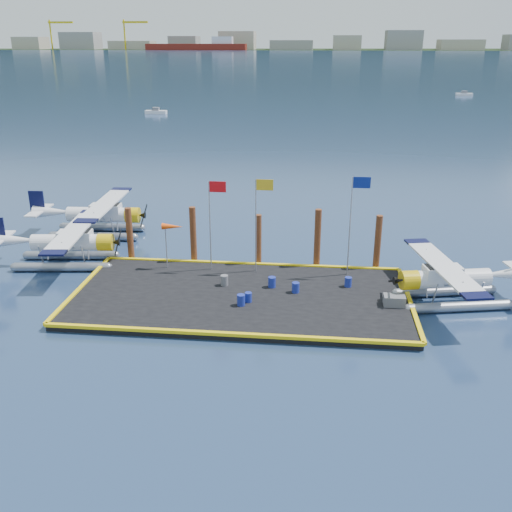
{
  "coord_description": "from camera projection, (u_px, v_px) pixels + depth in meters",
  "views": [
    {
      "loc": [
        4.2,
        -31.03,
        14.78
      ],
      "look_at": [
        0.7,
        2.0,
        2.14
      ],
      "focal_mm": 40.0,
      "sensor_mm": 36.0,
      "label": 1
    }
  ],
  "objects": [
    {
      "name": "ground",
      "position": [
        241.0,
        300.0,
        34.51
      ],
      "size": [
        4000.0,
        4000.0,
        0.0
      ],
      "primitive_type": "plane",
      "color": "#19324D",
      "rests_on": "ground"
    },
    {
      "name": "dock",
      "position": [
        241.0,
        297.0,
        34.44
      ],
      "size": [
        20.0,
        10.0,
        0.4
      ],
      "primitive_type": "cube",
      "color": "black",
      "rests_on": "ground"
    },
    {
      "name": "dock_bumpers",
      "position": [
        241.0,
        293.0,
        34.33
      ],
      "size": [
        20.25,
        10.25,
        0.18
      ],
      "primitive_type": null,
      "color": "yellow",
      "rests_on": "dock"
    },
    {
      "name": "far_backdrop",
      "position": [
        403.0,
        42.0,
        1622.47
      ],
      "size": [
        3050.0,
        2050.0,
        810.0
      ],
      "color": "black",
      "rests_on": "ground"
    },
    {
      "name": "seaplane_b",
      "position": [
        70.0,
        245.0,
        39.35
      ],
      "size": [
        8.92,
        9.84,
        3.48
      ],
      "rotation": [
        0.0,
        0.0,
        -1.46
      ],
      "color": "gray",
      "rests_on": "ground"
    },
    {
      "name": "seaplane_c",
      "position": [
        101.0,
        217.0,
        45.36
      ],
      "size": [
        9.22,
        10.16,
        3.61
      ],
      "rotation": [
        0.0,
        0.0,
        -1.52
      ],
      "color": "gray",
      "rests_on": "ground"
    },
    {
      "name": "seaplane_d",
      "position": [
        448.0,
        281.0,
        33.56
      ],
      "size": [
        8.67,
        9.44,
        3.34
      ],
      "rotation": [
        0.0,
        0.0,
        1.78
      ],
      "color": "gray",
      "rests_on": "ground"
    },
    {
      "name": "drum_0",
      "position": [
        224.0,
        280.0,
        35.52
      ],
      "size": [
        0.47,
        0.47,
        0.66
      ],
      "primitive_type": "cylinder",
      "color": "#5A5A5F",
      "rests_on": "dock"
    },
    {
      "name": "drum_1",
      "position": [
        248.0,
        297.0,
        33.28
      ],
      "size": [
        0.41,
        0.41,
        0.58
      ],
      "primitive_type": "cylinder",
      "color": "navy",
      "rests_on": "dock"
    },
    {
      "name": "drum_2",
      "position": [
        296.0,
        287.0,
        34.52
      ],
      "size": [
        0.45,
        0.45,
        0.64
      ],
      "primitive_type": "cylinder",
      "color": "navy",
      "rests_on": "dock"
    },
    {
      "name": "drum_3",
      "position": [
        241.0,
        300.0,
        32.83
      ],
      "size": [
        0.47,
        0.47,
        0.66
      ],
      "primitive_type": "cylinder",
      "color": "navy",
      "rests_on": "dock"
    },
    {
      "name": "drum_4",
      "position": [
        348.0,
        282.0,
        35.34
      ],
      "size": [
        0.44,
        0.44,
        0.61
      ],
      "primitive_type": "cylinder",
      "color": "navy",
      "rests_on": "dock"
    },
    {
      "name": "drum_5",
      "position": [
        272.0,
        282.0,
        35.25
      ],
      "size": [
        0.47,
        0.47,
        0.66
      ],
      "primitive_type": "cylinder",
      "color": "navy",
      "rests_on": "dock"
    },
    {
      "name": "crate",
      "position": [
        394.0,
        300.0,
        32.84
      ],
      "size": [
        1.22,
        0.81,
        0.61
      ],
      "primitive_type": "cube",
      "color": "#5A5A5F",
      "rests_on": "dock"
    },
    {
      "name": "flagpole_red",
      "position": [
        213.0,
        212.0,
        36.7
      ],
      "size": [
        1.14,
        0.08,
        6.0
      ],
      "color": "#9C9CA4",
      "rests_on": "dock"
    },
    {
      "name": "flagpole_yellow",
      "position": [
        259.0,
        211.0,
        36.37
      ],
      "size": [
        1.14,
        0.08,
        6.2
      ],
      "color": "#9C9CA4",
      "rests_on": "dock"
    },
    {
      "name": "flagpole_blue",
      "position": [
        354.0,
        212.0,
        35.71
      ],
      "size": [
        1.14,
        0.08,
        6.5
      ],
      "color": "#9C9CA4",
      "rests_on": "dock"
    },
    {
      "name": "windsock",
      "position": [
        172.0,
        228.0,
        37.39
      ],
      "size": [
        1.4,
        0.44,
        3.12
      ],
      "color": "#9C9CA4",
      "rests_on": "dock"
    },
    {
      "name": "piling_0",
      "position": [
        130.0,
        236.0,
        39.65
      ],
      "size": [
        0.44,
        0.44,
        4.0
      ],
      "primitive_type": "cylinder",
      "color": "#482414",
      "rests_on": "ground"
    },
    {
      "name": "piling_1",
      "position": [
        193.0,
        237.0,
        39.17
      ],
      "size": [
        0.44,
        0.44,
        4.2
      ],
      "primitive_type": "cylinder",
      "color": "#482414",
      "rests_on": "ground"
    },
    {
      "name": "piling_2",
      "position": [
        258.0,
        242.0,
        38.8
      ],
      "size": [
        0.44,
        0.44,
        3.8
      ],
      "primitive_type": "cylinder",
      "color": "#482414",
      "rests_on": "ground"
    },
    {
      "name": "piling_3",
      "position": [
        317.0,
        240.0,
        38.32
      ],
      "size": [
        0.44,
        0.44,
        4.3
      ],
      "primitive_type": "cylinder",
      "color": "#482414",
      "rests_on": "ground"
    },
    {
      "name": "piling_4",
      "position": [
        378.0,
        244.0,
        37.98
      ],
      "size": [
        0.44,
        0.44,
        4.0
      ],
      "primitive_type": "cylinder",
      "color": "#482414",
      "rests_on": "ground"
    }
  ]
}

